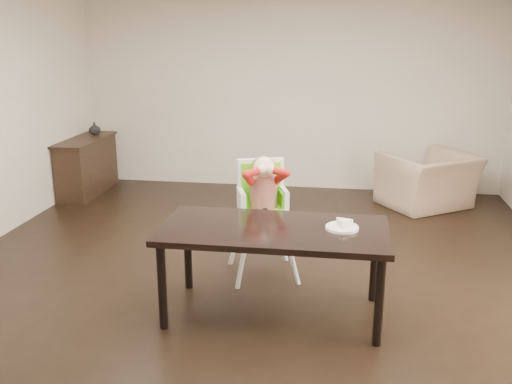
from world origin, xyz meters
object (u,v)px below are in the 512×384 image
dining_table (274,237)px  armchair (429,171)px  sideboard (87,166)px  high_chair (263,191)px

dining_table → armchair: size_ratio=1.66×
armchair → sideboard: armchair is taller
dining_table → sideboard: size_ratio=1.43×
high_chair → dining_table: bearing=-93.2°
dining_table → armchair: 3.63m
armchair → dining_table: bearing=28.8°
dining_table → high_chair: (-0.20, 0.79, 0.14)m
high_chair → sideboard: (-2.85, 2.36, -0.42)m
dining_table → sideboard: bearing=134.1°
high_chair → armchair: high_chair is taller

